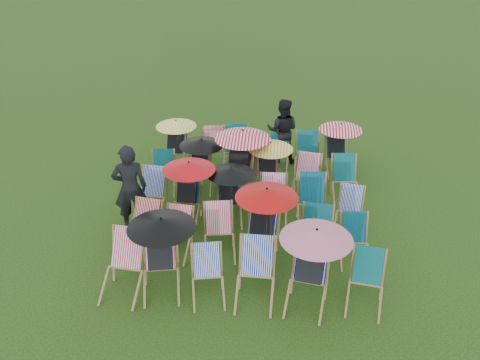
# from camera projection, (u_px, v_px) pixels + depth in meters

# --- Properties ---
(ground) EXTENTS (100.00, 100.00, 0.00)m
(ground) POSITION_uv_depth(u_px,v_px,m) (249.00, 222.00, 11.04)
(ground) COLOR black
(ground) RESTS_ON ground
(deckchair_0) EXTENTS (0.76, 1.00, 1.02)m
(deckchair_0) POSITION_uv_depth(u_px,v_px,m) (123.00, 267.00, 8.97)
(deckchair_0) COLOR olive
(deckchair_0) RESTS_ON ground
(deckchair_1) EXTENTS (1.15, 1.25, 1.36)m
(deckchair_1) POSITION_uv_depth(u_px,v_px,m) (161.00, 254.00, 8.93)
(deckchair_1) COLOR olive
(deckchair_1) RESTS_ON ground
(deckchair_2) EXTENTS (0.71, 0.88, 0.85)m
(deckchair_2) POSITION_uv_depth(u_px,v_px,m) (208.00, 276.00, 8.88)
(deckchair_2) COLOR olive
(deckchair_2) RESTS_ON ground
(deckchair_3) EXTENTS (0.67, 0.93, 0.99)m
(deckchair_3) POSITION_uv_depth(u_px,v_px,m) (255.00, 275.00, 8.80)
(deckchair_3) COLOR olive
(deckchair_3) RESTS_ON ground
(deckchair_4) EXTENTS (1.18, 1.25, 1.40)m
(deckchair_4) POSITION_uv_depth(u_px,v_px,m) (310.00, 266.00, 8.61)
(deckchair_4) COLOR olive
(deckchair_4) RESTS_ON ground
(deckchair_5) EXTENTS (0.72, 0.91, 0.90)m
(deckchair_5) POSITION_uv_depth(u_px,v_px,m) (366.00, 283.00, 8.70)
(deckchair_5) COLOR olive
(deckchair_5) RESTS_ON ground
(deckchair_6) EXTENTS (0.74, 0.93, 0.91)m
(deckchair_6) POSITION_uv_depth(u_px,v_px,m) (142.00, 230.00, 10.01)
(deckchair_6) COLOR olive
(deckchair_6) RESTS_ON ground
(deckchair_7) EXTENTS (0.64, 0.84, 0.85)m
(deckchair_7) POSITION_uv_depth(u_px,v_px,m) (176.00, 234.00, 9.94)
(deckchair_7) COLOR olive
(deckchair_7) RESTS_ON ground
(deckchair_8) EXTENTS (0.74, 0.92, 0.90)m
(deckchair_8) POSITION_uv_depth(u_px,v_px,m) (219.00, 233.00, 9.93)
(deckchair_8) COLOR olive
(deckchair_8) RESTS_ON ground
(deckchair_9) EXTENTS (1.15, 1.22, 1.36)m
(deckchair_9) POSITION_uv_depth(u_px,v_px,m) (263.00, 222.00, 9.77)
(deckchair_9) COLOR olive
(deckchair_9) RESTS_ON ground
(deckchair_10) EXTENTS (0.71, 0.93, 0.95)m
(deckchair_10) POSITION_uv_depth(u_px,v_px,m) (315.00, 238.00, 9.75)
(deckchair_10) COLOR olive
(deckchair_10) RESTS_ON ground
(deckchair_11) EXTENTS (0.59, 0.80, 0.84)m
(deckchair_11) POSITION_uv_depth(u_px,v_px,m) (355.00, 241.00, 9.75)
(deckchair_11) COLOR olive
(deckchair_11) RESTS_ON ground
(deckchair_12) EXTENTS (0.70, 0.91, 0.93)m
(deckchair_12) POSITION_uv_depth(u_px,v_px,m) (150.00, 194.00, 11.11)
(deckchair_12) COLOR olive
(deckchair_12) RESTS_ON ground
(deckchair_13) EXTENTS (1.07, 1.12, 1.27)m
(deckchair_13) POSITION_uv_depth(u_px,v_px,m) (187.00, 190.00, 10.86)
(deckchair_13) COLOR olive
(deckchair_13) RESTS_ON ground
(deckchair_14) EXTENTS (0.97, 1.05, 1.15)m
(deckchair_14) POSITION_uv_depth(u_px,v_px,m) (230.00, 193.00, 10.87)
(deckchair_14) COLOR olive
(deckchair_14) RESTS_ON ground
(deckchair_15) EXTENTS (0.64, 0.88, 0.93)m
(deckchair_15) POSITION_uv_depth(u_px,v_px,m) (273.00, 202.00, 10.83)
(deckchair_15) COLOR olive
(deckchair_15) RESTS_ON ground
(deckchair_16) EXTENTS (0.69, 0.92, 0.96)m
(deckchair_16) POSITION_uv_depth(u_px,v_px,m) (313.00, 202.00, 10.80)
(deckchair_16) COLOR olive
(deckchair_16) RESTS_ON ground
(deckchair_17) EXTENTS (0.68, 0.85, 0.82)m
(deckchair_17) POSITION_uv_depth(u_px,v_px,m) (349.00, 211.00, 10.66)
(deckchair_17) COLOR olive
(deckchair_17) RESTS_ON ground
(deckchair_18) EXTENTS (0.66, 0.84, 0.84)m
(deckchair_18) POSITION_uv_depth(u_px,v_px,m) (163.00, 173.00, 12.00)
(deckchair_18) COLOR olive
(deckchair_18) RESTS_ON ground
(deckchair_19) EXTENTS (0.99, 1.05, 1.17)m
(deckchair_19) POSITION_uv_depth(u_px,v_px,m) (200.00, 163.00, 11.99)
(deckchair_19) COLOR olive
(deckchair_19) RESTS_ON ground
(deckchair_20) EXTENTS (1.22, 1.30, 1.45)m
(deckchair_20) POSITION_uv_depth(u_px,v_px,m) (239.00, 160.00, 11.80)
(deckchair_20) COLOR olive
(deckchair_20) RESTS_ON ground
(deckchair_21) EXTENTS (0.99, 1.07, 1.18)m
(deckchair_21) POSITION_uv_depth(u_px,v_px,m) (269.00, 167.00, 11.83)
(deckchair_21) COLOR olive
(deckchair_21) RESTS_ON ground
(deckchair_22) EXTENTS (0.75, 0.94, 0.92)m
(deckchair_22) POSITION_uv_depth(u_px,v_px,m) (306.00, 179.00, 11.70)
(deckchair_22) COLOR olive
(deckchair_22) RESTS_ON ground
(deckchair_23) EXTENTS (0.68, 0.89, 0.91)m
(deckchair_23) POSITION_uv_depth(u_px,v_px,m) (346.00, 180.00, 11.67)
(deckchair_23) COLOR olive
(deckchair_23) RESTS_ON ground
(deckchair_24) EXTENTS (0.98, 1.03, 1.16)m
(deckchair_24) POSITION_uv_depth(u_px,v_px,m) (175.00, 143.00, 12.94)
(deckchair_24) COLOR olive
(deckchair_24) RESTS_ON ground
(deckchair_25) EXTENTS (0.66, 0.88, 0.91)m
(deckchair_25) POSITION_uv_depth(u_px,v_px,m) (213.00, 149.00, 12.99)
(deckchair_25) COLOR olive
(deckchair_25) RESTS_ON ground
(deckchair_26) EXTENTS (0.77, 0.99, 1.00)m
(deckchair_26) POSITION_uv_depth(u_px,v_px,m) (237.00, 150.00, 12.82)
(deckchair_26) COLOR olive
(deckchair_26) RESTS_ON ground
(deckchair_27) EXTENTS (0.56, 0.77, 0.82)m
(deckchair_27) POSITION_uv_depth(u_px,v_px,m) (277.00, 155.00, 12.81)
(deckchair_27) COLOR olive
(deckchair_27) RESTS_ON ground
(deckchair_28) EXTENTS (0.63, 0.87, 0.93)m
(deckchair_28) POSITION_uv_depth(u_px,v_px,m) (307.00, 155.00, 12.68)
(deckchair_28) COLOR olive
(deckchair_28) RESTS_ON ground
(deckchair_29) EXTENTS (1.02, 1.10, 1.21)m
(deckchair_29) POSITION_uv_depth(u_px,v_px,m) (338.00, 147.00, 12.66)
(deckchair_29) COLOR olive
(deckchair_29) RESTS_ON ground
(person_left) EXTENTS (0.77, 0.62, 1.84)m
(person_left) POSITION_uv_depth(u_px,v_px,m) (130.00, 188.00, 10.43)
(person_left) COLOR black
(person_left) RESTS_ON ground
(person_rear) EXTENTS (0.84, 0.69, 1.62)m
(person_rear) POSITION_uv_depth(u_px,v_px,m) (282.00, 131.00, 13.08)
(person_rear) COLOR black
(person_rear) RESTS_ON ground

